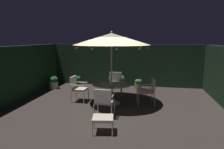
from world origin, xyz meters
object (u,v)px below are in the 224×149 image
(patio_chair_northeast, at_px, (115,82))
(potted_plant_right_far, at_px, (138,84))
(patio_chair_east, at_px, (77,87))
(patio_chair_southeast, at_px, (104,100))
(patio_dining_table, at_px, (112,89))
(potted_plant_back_center, at_px, (120,81))
(potted_plant_back_left, at_px, (77,80))
(patio_umbrella, at_px, (112,39))
(ottoman_footrest, at_px, (103,119))
(potted_plant_left_near, at_px, (54,82))
(patio_chair_north, at_px, (148,89))

(patio_chair_northeast, height_order, potted_plant_right_far, patio_chair_northeast)
(patio_chair_east, distance_m, patio_chair_southeast, 1.98)
(patio_dining_table, relative_size, patio_chair_southeast, 1.56)
(potted_plant_back_center, bearing_deg, patio_chair_southeast, -89.08)
(patio_chair_northeast, relative_size, patio_chair_east, 0.96)
(patio_dining_table, height_order, potted_plant_back_left, patio_dining_table)
(patio_dining_table, xyz_separation_m, patio_chair_east, (-1.38, 0.02, 0.02))
(patio_chair_east, distance_m, potted_plant_back_center, 2.92)
(potted_plant_back_center, xyz_separation_m, potted_plant_right_far, (0.93, -0.13, -0.07))
(patio_chair_northeast, relative_size, potted_plant_back_center, 1.55)
(patio_chair_east, bearing_deg, patio_umbrella, -1.00)
(patio_umbrella, bearing_deg, patio_dining_table, 5.84)
(patio_chair_east, relative_size, potted_plant_right_far, 2.03)
(potted_plant_back_left, bearing_deg, patio_chair_east, -69.64)
(patio_umbrella, xyz_separation_m, ottoman_footrest, (0.22, -2.40, -2.05))
(patio_chair_northeast, relative_size, potted_plant_right_far, 1.96)
(ottoman_footrest, relative_size, potted_plant_right_far, 1.25)
(patio_dining_table, xyz_separation_m, patio_chair_southeast, (0.01, -1.38, -0.00))
(patio_chair_northeast, distance_m, potted_plant_back_center, 1.25)
(potted_plant_back_left, bearing_deg, patio_chair_northeast, -27.63)
(potted_plant_back_center, relative_size, potted_plant_right_far, 1.27)
(patio_chair_southeast, relative_size, potted_plant_left_near, 1.52)
(ottoman_footrest, distance_m, potted_plant_left_near, 5.40)
(patio_dining_table, relative_size, patio_chair_east, 1.47)
(patio_umbrella, height_order, patio_chair_north, patio_umbrella)
(potted_plant_back_left, height_order, potted_plant_right_far, potted_plant_back_left)
(patio_umbrella, relative_size, potted_plant_back_left, 5.40)
(patio_chair_northeast, relative_size, potted_plant_back_left, 1.84)
(patio_chair_northeast, bearing_deg, patio_chair_east, -133.59)
(patio_dining_table, distance_m, ottoman_footrest, 2.42)
(patio_chair_east, bearing_deg, patio_chair_north, 3.85)
(patio_chair_north, height_order, potted_plant_back_left, patio_chair_north)
(patio_chair_north, relative_size, potted_plant_right_far, 1.96)
(ottoman_footrest, xyz_separation_m, potted_plant_back_center, (-0.27, 5.01, -0.07))
(patio_dining_table, relative_size, potted_plant_back_left, 2.81)
(patio_umbrella, relative_size, patio_chair_southeast, 3.00)
(patio_umbrella, xyz_separation_m, patio_chair_southeast, (0.01, -1.38, -1.87))
(patio_umbrella, height_order, patio_chair_northeast, patio_umbrella)
(potted_plant_left_near, xyz_separation_m, potted_plant_right_far, (4.14, 0.75, -0.07))
(patio_chair_northeast, bearing_deg, potted_plant_left_near, 173.59)
(patio_chair_northeast, xyz_separation_m, potted_plant_right_far, (0.97, 1.10, -0.31))
(patio_chair_southeast, height_order, potted_plant_back_left, patio_chair_southeast)
(patio_umbrella, bearing_deg, potted_plant_left_near, 151.92)
(patio_dining_table, xyz_separation_m, potted_plant_right_far, (0.88, 2.48, -0.32))
(potted_plant_left_near, bearing_deg, patio_umbrella, -28.08)
(patio_chair_northeast, bearing_deg, patio_dining_table, -86.18)
(patio_chair_northeast, distance_m, potted_plant_back_left, 2.53)
(potted_plant_back_left, bearing_deg, potted_plant_back_center, 1.58)
(patio_chair_north, bearing_deg, potted_plant_back_center, 120.63)
(patio_chair_southeast, distance_m, ottoman_footrest, 1.06)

